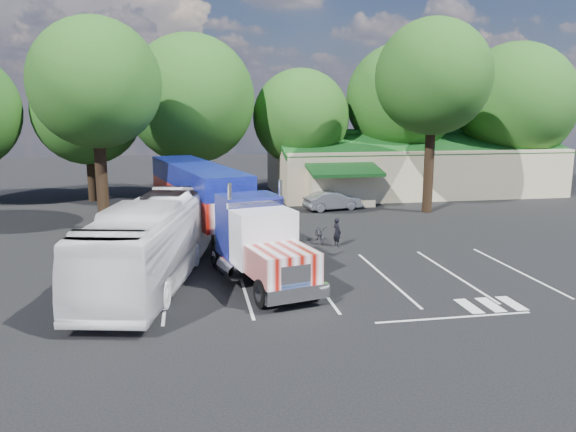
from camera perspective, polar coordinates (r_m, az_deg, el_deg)
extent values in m
plane|color=black|center=(30.36, 0.34, -3.27)|extent=(120.00, 120.00, 0.00)
cube|color=#C3AF91|center=(51.04, 12.28, 4.66)|extent=(24.00, 11.00, 4.00)
cube|color=#154A1A|center=(48.62, 13.48, 7.25)|extent=(24.20, 6.25, 2.10)
cube|color=#154A1A|center=(53.05, 11.41, 7.64)|extent=(24.20, 6.25, 2.10)
cube|color=#C3AF91|center=(43.18, 5.24, 2.92)|extent=(5.00, 2.50, 2.80)
cube|color=#154A1A|center=(41.75, 5.75, 4.70)|extent=(5.40, 3.19, 0.80)
cylinder|color=black|center=(47.67, -19.31, 3.84)|extent=(0.70, 0.70, 4.00)
sphere|color=#134314|center=(47.34, -19.71, 10.03)|extent=(8.40, 8.40, 8.40)
cylinder|color=black|center=(45.44, -9.62, 4.17)|extent=(0.70, 0.70, 4.30)
sphere|color=#134314|center=(45.12, -9.86, 11.63)|extent=(10.00, 10.00, 10.00)
cylinder|color=black|center=(47.69, 1.28, 4.23)|extent=(0.70, 0.70, 3.60)
sphere|color=#134314|center=(47.35, 1.31, 10.00)|extent=(8.00, 8.00, 8.00)
cylinder|color=black|center=(50.64, 11.24, 4.93)|extent=(0.70, 0.70, 4.50)
sphere|color=#134314|center=(50.36, 11.50, 11.56)|extent=(9.60, 9.60, 9.60)
cylinder|color=black|center=(54.06, 21.66, 4.43)|extent=(0.70, 0.70, 3.90)
sphere|color=#134314|center=(53.77, 22.11, 10.62)|extent=(10.40, 10.40, 10.40)
cylinder|color=black|center=(35.59, -18.38, 3.23)|extent=(0.70, 0.70, 6.00)
sphere|color=#134314|center=(35.32, -18.97, 12.66)|extent=(7.60, 7.60, 7.60)
cylinder|color=black|center=(41.25, 14.11, 4.83)|extent=(0.70, 0.70, 6.50)
sphere|color=#134314|center=(41.06, 14.54, 13.52)|extent=(8.00, 8.00, 8.00)
cube|color=black|center=(24.42, -2.81, -5.03)|extent=(2.71, 7.14, 0.25)
cube|color=white|center=(21.12, 0.99, -7.93)|extent=(2.52, 0.86, 0.56)
cube|color=white|center=(21.10, 0.76, -6.21)|extent=(1.21, 0.41, 0.91)
cube|color=silver|center=(22.06, -0.52, -4.88)|extent=(2.86, 2.93, 1.17)
cube|color=silver|center=(23.72, -2.48, -2.22)|extent=(2.86, 2.19, 2.34)
cube|color=black|center=(23.01, -1.89, -1.34)|extent=(2.28, 0.65, 1.02)
cube|color=white|center=(24.24, -3.26, 1.25)|extent=(2.59, 0.74, 0.25)
cube|color=#0B1950|center=(25.34, -4.02, -0.89)|extent=(2.96, 2.59, 2.74)
cylinder|color=white|center=(24.05, -5.89, -0.72)|extent=(0.22, 0.22, 3.45)
cylinder|color=white|center=(24.86, -0.77, -0.27)|extent=(0.22, 0.22, 3.45)
cylinder|color=white|center=(24.08, -5.95, -5.32)|extent=(1.04, 1.74, 0.67)
cylinder|color=white|center=(25.02, 0.04, -4.62)|extent=(1.04, 1.74, 0.67)
cube|color=white|center=(33.66, -9.21, 1.82)|extent=(5.72, 13.25, 1.52)
cube|color=navy|center=(33.46, -9.28, 4.14)|extent=(5.72, 13.25, 1.22)
cube|color=black|center=(37.96, -10.82, 0.80)|extent=(2.05, 3.74, 0.36)
cube|color=black|center=(28.59, -7.63, -2.81)|extent=(0.15, 0.15, 1.42)
cube|color=black|center=(29.00, -4.94, -2.55)|extent=(0.15, 0.15, 1.42)
cube|color=white|center=(40.27, -11.58, 0.77)|extent=(2.39, 0.71, 0.12)
cylinder|color=black|center=(21.50, -2.59, -7.88)|extent=(0.62, 1.17, 1.12)
cylinder|color=black|center=(22.33, 2.54, -7.14)|extent=(0.62, 1.17, 1.12)
cylinder|color=black|center=(25.71, -6.44, -4.73)|extent=(0.62, 1.17, 1.12)
cylinder|color=black|center=(26.40, -2.02, -4.24)|extent=(0.62, 1.17, 1.12)
cylinder|color=black|center=(26.74, -7.17, -4.12)|extent=(0.62, 1.17, 1.12)
cylinder|color=black|center=(27.40, -2.90, -3.67)|extent=(0.62, 1.17, 1.12)
cylinder|color=black|center=(37.01, -12.11, 0.00)|extent=(0.62, 1.17, 1.12)
cylinder|color=black|center=(37.49, -8.93, 0.26)|extent=(0.62, 1.17, 1.12)
cylinder|color=black|center=(38.18, -12.50, 0.33)|extent=(0.62, 1.17, 1.12)
cylinder|color=black|center=(38.65, -9.41, 0.57)|extent=(0.62, 1.17, 1.12)
imported|color=black|center=(30.72, 5.01, -1.62)|extent=(0.57, 0.68, 1.58)
imported|color=black|center=(31.56, 3.23, -1.82)|extent=(0.64, 1.84, 0.97)
imported|color=silver|center=(24.93, -13.67, -2.58)|extent=(5.62, 13.15, 3.57)
imported|color=#A5A8AD|center=(41.32, 4.54, 1.57)|extent=(4.45, 2.31, 1.40)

